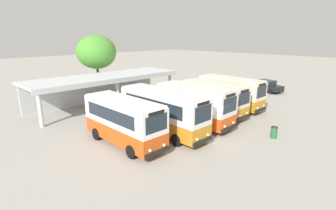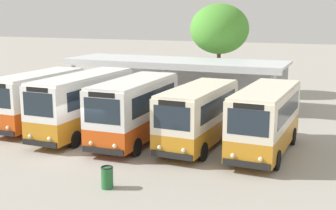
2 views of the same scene
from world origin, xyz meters
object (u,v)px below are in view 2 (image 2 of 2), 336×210
at_px(waiting_chair_second_from_end, 170,99).
at_px(waiting_chair_middle_seat, 178,100).
at_px(city_bus_second_in_row, 84,102).
at_px(waiting_chair_fifth_seat, 195,101).
at_px(litter_bin_apron, 107,177).
at_px(waiting_chair_end_by_column, 162,99).
at_px(city_bus_nearest_orange, 39,98).
at_px(city_bus_fifth_blue, 265,118).
at_px(city_bus_fourth_amber, 198,114).
at_px(city_bus_middle_cream, 135,108).
at_px(waiting_chair_fourth_seat, 186,101).

height_order(waiting_chair_second_from_end, waiting_chair_middle_seat, same).
distance_m(city_bus_second_in_row, waiting_chair_fifth_seat, 10.14).
xyz_separation_m(waiting_chair_fifth_seat, litter_bin_apron, (1.79, -16.11, -0.07)).
bearing_deg(waiting_chair_end_by_column, litter_bin_apron, -74.54).
bearing_deg(city_bus_nearest_orange, waiting_chair_end_by_column, 64.34).
relative_size(city_bus_fifth_blue, litter_bin_apron, 8.00).
bearing_deg(city_bus_fourth_amber, litter_bin_apron, -102.54).
height_order(city_bus_middle_cream, waiting_chair_fifth_seat, city_bus_middle_cream).
bearing_deg(waiting_chair_middle_seat, city_bus_nearest_orange, -122.14).
bearing_deg(city_bus_middle_cream, city_bus_fourth_amber, 8.42).
bearing_deg(city_bus_fourth_amber, city_bus_nearest_orange, 178.49).
bearing_deg(waiting_chair_end_by_column, waiting_chair_fourth_seat, -2.60).
height_order(city_bus_second_in_row, waiting_chair_end_by_column, city_bus_second_in_row).
relative_size(city_bus_middle_cream, waiting_chair_second_from_end, 8.34).
height_order(city_bus_nearest_orange, litter_bin_apron, city_bus_nearest_orange).
bearing_deg(waiting_chair_second_from_end, city_bus_middle_cream, -79.01).
distance_m(waiting_chair_second_from_end, litter_bin_apron, 16.44).
bearing_deg(city_bus_nearest_orange, city_bus_second_in_row, -6.68).
distance_m(waiting_chair_middle_seat, litter_bin_apron, 16.38).
height_order(city_bus_second_in_row, waiting_chair_fifth_seat, city_bus_second_in_row).
height_order(city_bus_nearest_orange, waiting_chair_fifth_seat, city_bus_nearest_orange).
relative_size(city_bus_second_in_row, waiting_chair_second_from_end, 9.45).
height_order(city_bus_fifth_blue, waiting_chair_fourth_seat, city_bus_fifth_blue).
bearing_deg(waiting_chair_second_from_end, city_bus_fifth_blue, -45.98).
distance_m(city_bus_middle_cream, litter_bin_apron, 6.76).
bearing_deg(city_bus_middle_cream, waiting_chair_end_by_column, 104.62).
bearing_deg(city_bus_fourth_amber, waiting_chair_fourth_seat, 113.48).
distance_m(city_bus_nearest_orange, waiting_chair_fifth_seat, 11.46).
distance_m(waiting_chair_second_from_end, waiting_chair_fifth_seat, 2.00).
bearing_deg(city_bus_second_in_row, waiting_chair_end_by_column, 84.61).
relative_size(city_bus_nearest_orange, waiting_chair_fourth_seat, 8.22).
height_order(city_bus_middle_cream, waiting_chair_middle_seat, city_bus_middle_cream).
bearing_deg(city_bus_middle_cream, city_bus_nearest_orange, 173.53).
distance_m(city_bus_fourth_amber, litter_bin_apron, 7.12).
xyz_separation_m(waiting_chair_end_by_column, waiting_chair_fifth_seat, (2.66, 0.04, 0.00)).
xyz_separation_m(waiting_chair_second_from_end, litter_bin_apron, (3.78, -16.00, -0.07)).
bearing_deg(city_bus_middle_cream, city_bus_second_in_row, 173.74).
relative_size(waiting_chair_middle_seat, waiting_chair_fourth_seat, 1.00).
bearing_deg(city_bus_second_in_row, city_bus_nearest_orange, 173.32).
relative_size(waiting_chair_end_by_column, waiting_chair_fifth_seat, 1.00).
bearing_deg(litter_bin_apron, waiting_chair_middle_seat, 100.97).
relative_size(city_bus_nearest_orange, city_bus_second_in_row, 0.87).
distance_m(waiting_chair_fifth_seat, litter_bin_apron, 16.21).
height_order(city_bus_middle_cream, waiting_chair_fourth_seat, city_bus_middle_cream).
relative_size(city_bus_fourth_amber, waiting_chair_middle_seat, 8.20).
xyz_separation_m(waiting_chair_end_by_column, waiting_chair_fourth_seat, (1.99, -0.09, 0.00)).
height_order(city_bus_second_in_row, city_bus_middle_cream, city_bus_second_in_row).
relative_size(city_bus_second_in_row, city_bus_fifth_blue, 1.13).
bearing_deg(waiting_chair_second_from_end, waiting_chair_fourth_seat, -0.70).
height_order(city_bus_second_in_row, city_bus_fifth_blue, city_bus_second_in_row).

